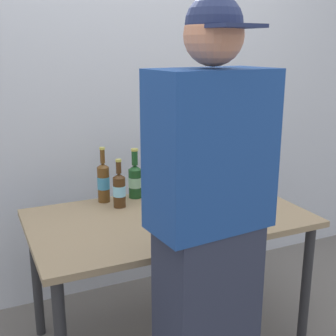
{
  "coord_description": "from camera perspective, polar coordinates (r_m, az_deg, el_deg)",
  "views": [
    {
      "loc": [
        -0.88,
        -1.94,
        1.57
      ],
      "look_at": [
        -0.0,
        0.0,
        0.98
      ],
      "focal_mm": 47.67,
      "sensor_mm": 36.0,
      "label": 1
    }
  ],
  "objects": [
    {
      "name": "beer_bottle_green",
      "position": [
        2.52,
        -4.23,
        -1.48
      ],
      "size": [
        0.08,
        0.08,
        0.28
      ],
      "color": "#1E5123",
      "rests_on": "desk"
    },
    {
      "name": "person_figure",
      "position": [
        1.68,
        5.2,
        -9.06
      ],
      "size": [
        0.45,
        0.32,
        1.73
      ],
      "color": "#2D3347",
      "rests_on": "ground"
    },
    {
      "name": "desk",
      "position": [
        2.31,
        0.04,
        -7.86
      ],
      "size": [
        1.39,
        0.81,
        0.73
      ],
      "color": "#9E8460",
      "rests_on": "ground"
    },
    {
      "name": "back_wall",
      "position": [
        2.82,
        -6.19,
        9.88
      ],
      "size": [
        6.0,
        0.1,
        2.6
      ],
      "primitive_type": "cube",
      "color": "silver",
      "rests_on": "ground"
    },
    {
      "name": "beer_bottle_dark",
      "position": [
        2.38,
        -6.25,
        -2.69
      ],
      "size": [
        0.07,
        0.07,
        0.26
      ],
      "color": "#472B14",
      "rests_on": "desk"
    },
    {
      "name": "beer_bottle_brown",
      "position": [
        2.47,
        -8.26,
        -1.69
      ],
      "size": [
        0.07,
        0.07,
        0.31
      ],
      "color": "brown",
      "rests_on": "desk"
    },
    {
      "name": "laptop",
      "position": [
        2.41,
        2.27,
        -3.56
      ],
      "size": [
        0.36,
        0.34,
        0.24
      ],
      "color": "#383D4C",
      "rests_on": "desk"
    }
  ]
}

